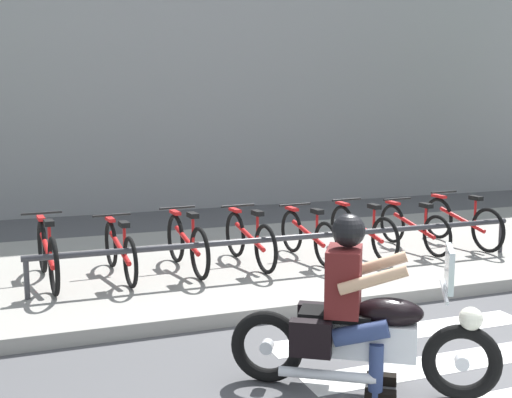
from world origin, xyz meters
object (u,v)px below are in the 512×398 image
Objects in this scene: bicycle_6 at (413,227)px; bicycle_1 at (120,250)px; bicycle_2 at (187,243)px; bicycle_3 at (250,239)px; bicycle_4 at (308,235)px; bicycle_7 at (462,222)px; bicycle_5 at (362,231)px; rider at (354,291)px; bike_rack at (296,239)px; motorcycle at (363,336)px; bicycle_0 at (48,254)px.

bicycle_1 is at bearing -180.00° from bicycle_6.
bicycle_3 is at bearing 0.03° from bicycle_2.
bicycle_4 is 0.92× the size of bicycle_7.
bicycle_7 reaches higher than bicycle_6.
bicycle_2 is 2.52m from bicycle_5.
bicycle_5 reaches higher than bicycle_6.
bicycle_4 is at bearing 0.03° from bicycle_2.
bicycle_1 and bicycle_4 have the same top height.
bicycle_6 is at bearing 0.00° from bicycle_1.
rider reaches higher than bike_rack.
bicycle_3 is at bearing -0.03° from bicycle_1.
bicycle_3 is 1.68m from bicycle_5.
bicycle_1 is at bearing 179.99° from bicycle_5.
bicycle_6 is at bearing 0.04° from bicycle_5.
bicycle_5 is 1.68m from bicycle_7.
rider is at bearing -105.62° from bike_rack.
rider is 4.07m from bicycle_5.
bicycle_7 is (4.20, 0.00, -0.00)m from bicycle_2.
rider reaches higher than bicycle_1.
bicycle_2 is (0.84, -0.00, 0.02)m from bicycle_1.
motorcycle is 5.11m from bicycle_7.
motorcycle is 1.12× the size of bicycle_1.
bicycle_3 is (2.52, 0.00, -0.02)m from bicycle_0.
motorcycle is at bearing -108.40° from bicycle_4.
bicycle_4 reaches higher than bike_rack.
bicycle_6 is (5.04, 0.00, -0.03)m from bicycle_0.
motorcycle is at bearing -81.85° from bicycle_2.
bicycle_0 is at bearing -179.99° from bicycle_3.
bicycle_3 is at bearing -179.98° from bicycle_5.
motorcycle is 1.14× the size of bicycle_3.
bicycle_1 is 5.04m from bicycle_7.
bicycle_5 reaches higher than bicycle_1.
bicycle_0 is at bearing 169.33° from bike_rack.
rider is at bearing -69.82° from bicycle_1.
bicycle_1 is at bearing 110.86° from motorcycle.
bicycle_0 is (-2.19, 3.53, 0.06)m from motorcycle.
bicycle_5 is (1.68, 0.00, -0.00)m from bicycle_3.
bicycle_4 is at bearing 52.89° from bike_rack.
bicycle_4 is at bearing 0.01° from bicycle_0.
bicycle_1 is at bearing 110.18° from rider.
bicycle_1 is 1.68m from bicycle_3.
rider is 3.05m from bike_rack.
bicycle_3 is at bearing -179.98° from bicycle_6.
bicycle_5 is (3.36, -0.00, 0.01)m from bicycle_1.
bicycle_2 is at bearing -179.97° from bicycle_4.
bicycle_4 is at bearing -0.01° from bicycle_1.
motorcycle is 3.57m from bicycle_2.
bicycle_6 is (2.85, 3.53, 0.03)m from motorcycle.
bicycle_6 is at bearing 0.02° from bicycle_4.
bike_rack is (2.10, -0.56, 0.09)m from bicycle_1.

